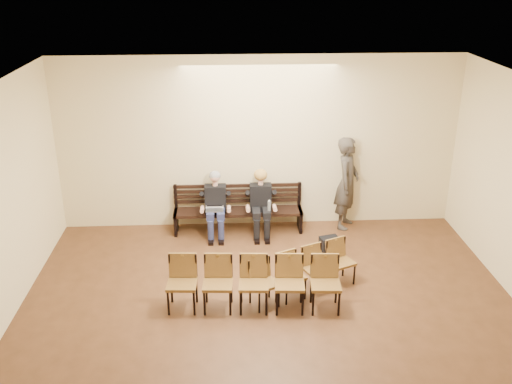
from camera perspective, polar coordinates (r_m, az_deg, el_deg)
room_walls at (r=7.18m, az=2.20°, el=0.83°), size 8.02×10.01×3.51m
bench at (r=11.62m, az=-1.78°, el=-2.85°), size 2.60×0.90×0.45m
seated_man at (r=11.34m, az=-4.07°, el=-1.29°), size 0.53×0.73×1.26m
seated_woman at (r=11.36m, az=0.48°, el=-1.28°), size 0.53×0.73×1.23m
laptop at (r=11.23m, az=-4.16°, el=-1.85°), size 0.36×0.29×0.25m
water_bottle at (r=11.19m, az=1.33°, el=-1.96°), size 0.08×0.08×0.22m
bag at (r=11.00m, az=7.35°, el=-5.13°), size 0.40×0.32×0.26m
passerby at (r=11.62m, az=9.14°, el=1.56°), size 0.81×0.95×2.20m
chair_row_front at (r=9.47m, az=4.82°, el=-8.06°), size 1.89×1.17×0.77m
chair_row_back at (r=9.02m, az=-0.24°, el=-9.24°), size 2.73×0.64×0.88m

